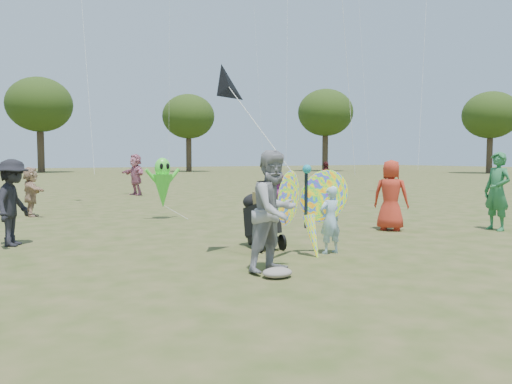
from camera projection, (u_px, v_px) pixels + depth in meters
ground at (312, 264)px, 8.20m from camera, size 160.00×160.00×0.00m
child_girl at (330, 220)px, 9.04m from camera, size 0.45×0.30×1.23m
adult_man at (274, 211)px, 7.59m from camera, size 1.07×0.93×1.86m
grey_bag at (277, 273)px, 7.26m from camera, size 0.46×0.37×0.14m
crowd_a at (391, 195)px, 11.89m from camera, size 0.92×0.98×1.69m
crowd_b at (13, 203)px, 9.80m from camera, size 1.06×1.28×1.72m
crowd_d at (31, 192)px, 14.72m from camera, size 0.62×1.41×1.47m
crowd_e at (277, 191)px, 13.59m from camera, size 0.93×1.01×1.68m
crowd_f at (497, 191)px, 11.90m from camera, size 0.52×0.73×1.88m
crowd_h at (326, 179)px, 22.14m from camera, size 0.96×0.49×1.56m
crowd_j at (136, 174)px, 23.02m from camera, size 0.93×1.85×1.91m
jogging_stroller at (261, 216)px, 9.58m from camera, size 0.58×1.09×1.09m
butterfly_kite at (309, 209)px, 8.80m from camera, size 1.74×0.75×1.82m
delta_kite_rig at (229, 87)px, 8.55m from camera, size 0.97×1.56×1.88m
alien_kite at (163, 185)px, 14.04m from camera, size 1.12×0.69×1.74m
tree_line at (70, 105)px, 48.55m from camera, size 91.78×33.60×10.79m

